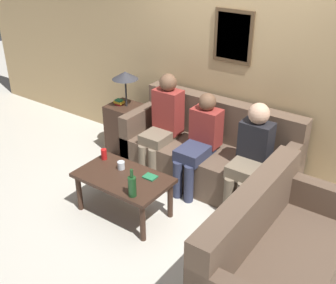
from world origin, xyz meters
name	(u,v)px	position (x,y,z in m)	size (l,w,h in m)	color
ground_plane	(187,198)	(0.00, 0.00, 0.00)	(16.00, 16.00, 0.00)	beige
wall_back	(232,70)	(0.00, 0.93, 1.30)	(9.00, 0.08, 2.60)	tan
couch_main	(210,155)	(0.00, 0.50, 0.34)	(2.08, 0.82, 0.98)	brown
couch_side	(274,262)	(1.35, -0.75, 0.34)	(0.82, 1.66, 0.98)	brown
coffee_table	(123,182)	(-0.41, -0.62, 0.40)	(1.01, 0.59, 0.47)	#382319
side_table_with_lamp	(125,123)	(-1.33, 0.47, 0.41)	(0.42, 0.41, 1.15)	#382319
wine_bottle	(132,186)	(-0.10, -0.84, 0.59)	(0.08, 0.08, 0.30)	#19421E
drinking_glass	(121,165)	(-0.52, -0.52, 0.52)	(0.08, 0.08, 0.09)	silver
book_stack	(150,177)	(-0.16, -0.48, 0.48)	(0.14, 0.11, 0.02)	#237547
soda_can	(104,154)	(-0.82, -0.47, 0.53)	(0.07, 0.07, 0.12)	red
person_left	(163,121)	(-0.59, 0.35, 0.69)	(0.34, 0.58, 1.26)	#756651
person_middle	(200,139)	(-0.03, 0.30, 0.63)	(0.34, 0.63, 1.15)	#2D334C
person_right	(251,152)	(0.60, 0.30, 0.67)	(0.34, 0.58, 1.19)	#756651
teddy_bear	(224,238)	(0.76, -0.50, 0.12)	(0.18, 0.18, 0.29)	beige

